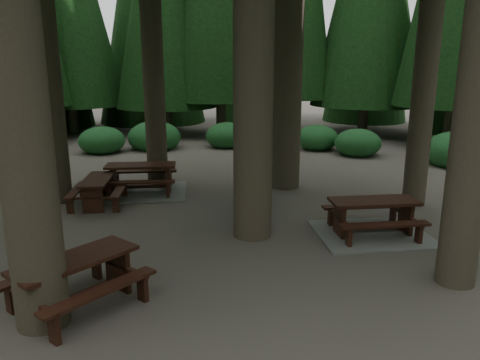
{
  "coord_description": "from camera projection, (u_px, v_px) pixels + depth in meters",
  "views": [
    {
      "loc": [
        -0.66,
        -9.52,
        3.79
      ],
      "look_at": [
        0.61,
        0.89,
        1.1
      ],
      "focal_mm": 35.0,
      "sensor_mm": 36.0,
      "label": 1
    }
  ],
  "objects": [
    {
      "name": "picnic_table_b",
      "position": [
        98.0,
        187.0,
        12.5
      ],
      "size": [
        1.43,
        1.75,
        0.74
      ],
      "rotation": [
        0.0,
        0.0,
        1.54
      ],
      "color": "#35180F",
      "rests_on": "ground"
    },
    {
      "name": "ground",
      "position": [
        217.0,
        240.0,
        10.17
      ],
      "size": [
        80.0,
        80.0,
        0.0
      ],
      "primitive_type": "plane",
      "color": "#4D463F",
      "rests_on": "ground"
    },
    {
      "name": "picnic_table_c",
      "position": [
        142.0,
        183.0,
        13.69
      ],
      "size": [
        2.6,
        2.17,
        0.87
      ],
      "rotation": [
        0.0,
        0.0,
        -0.02
      ],
      "color": "gray",
      "rests_on": "ground"
    },
    {
      "name": "picnic_table_e",
      "position": [
        76.0,
        274.0,
        7.28
      ],
      "size": [
        2.45,
        2.44,
        0.83
      ],
      "rotation": [
        0.0,
        0.0,
        0.76
      ],
      "color": "#35180F",
      "rests_on": "ground"
    },
    {
      "name": "picnic_table_a",
      "position": [
        373.0,
        223.0,
        10.36
      ],
      "size": [
        2.45,
        2.03,
        0.83
      ],
      "rotation": [
        0.0,
        0.0,
        -0.0
      ],
      "color": "gray",
      "rests_on": "ground"
    },
    {
      "name": "shrub_ring",
      "position": [
        245.0,
        210.0,
        10.88
      ],
      "size": [
        23.86,
        24.64,
        1.49
      ],
      "color": "#1C5224",
      "rests_on": "ground"
    }
  ]
}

